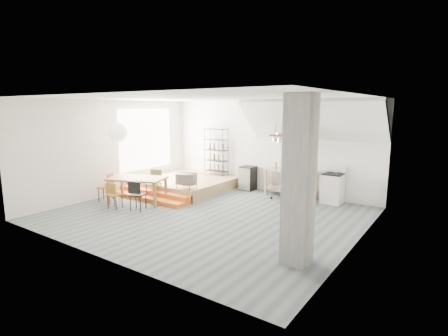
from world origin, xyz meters
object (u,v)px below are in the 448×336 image
Objects in this scene: dining_table at (137,180)px; mini_fridge at (248,178)px; stove at (333,188)px; rolling_cart at (288,181)px.

dining_table is 2.27× the size of mini_fridge.
rolling_cart is at bearing -156.55° from stove.
dining_table is at bearing -145.23° from stove.
stove is 1.39m from rolling_cart.
stove is 1.10× the size of rolling_cart.
mini_fridge is (-3.09, 0.04, -0.05)m from stove.
mini_fridge is at bearing 40.84° from dining_table.
dining_table is 4.00m from mini_fridge.
stove is 6.08m from dining_table.
stove reaches higher than rolling_cart.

